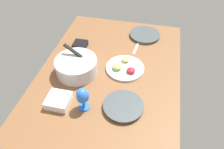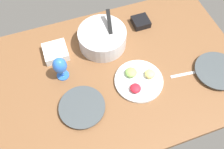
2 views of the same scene
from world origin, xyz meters
The scene contains 9 objects.
ground_plane centered at (0.00, 0.00, -2.00)cm, with size 160.00×104.00×4.00cm, color brown.
dinner_plate_left centered at (-25.79, -16.31, 1.47)cm, with size 25.98×25.98×2.83cm.
dinner_plate_right centered at (58.48, -20.33, 1.27)cm, with size 27.31×27.31×2.45cm.
mixing_bowl centered at (-0.68, 23.59, 6.34)cm, with size 30.68×30.68×19.25cm.
fruit_platter centered at (10.76, -10.52, 1.52)cm, with size 29.04×29.04×5.46cm.
hurricane_glass_blue centered at (-31.08, 8.29, 10.40)cm, with size 8.29×8.29×16.75cm.
square_bowl_white centered at (-31.42, 25.23, 3.01)cm, with size 14.77×14.77×5.40cm.
square_bowl_black centered at (29.68, 31.43, 2.51)cm, with size 11.12×11.12×4.51cm.
fork_by_right_plate centered at (39.38, -15.41, 0.30)cm, with size 18.00×1.80×0.60cm, color silver.
Camera 2 is at (-27.71, -72.29, 126.30)cm, focal length 38.65 mm.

